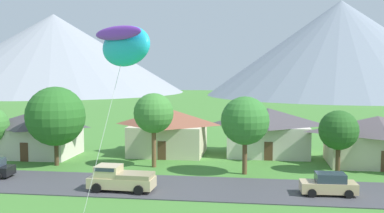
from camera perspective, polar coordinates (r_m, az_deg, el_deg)
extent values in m
cube|color=#424247|center=(37.64, 3.94, -10.19)|extent=(160.00, 7.61, 0.08)
cone|color=#8E939E|center=(198.69, -16.80, 6.36)|extent=(106.83, 106.83, 32.20)
cone|color=gray|center=(176.37, 18.00, 6.94)|extent=(97.07, 97.07, 34.47)
cube|color=beige|center=(52.48, -2.99, -4.09)|extent=(8.12, 7.09, 3.38)
pyramid|color=brown|center=(52.14, -3.00, -1.25)|extent=(8.77, 7.66, 1.86)
cube|color=brown|center=(49.15, -3.80, -5.51)|extent=(0.90, 0.06, 2.00)
cube|color=beige|center=(50.18, 22.07, -4.93)|extent=(9.69, 6.65, 3.21)
pyramid|color=#564C51|center=(49.84, 22.16, -2.11)|extent=(10.46, 7.19, 1.77)
cube|color=beige|center=(53.97, -18.62, -4.12)|extent=(8.18, 6.33, 3.31)
pyramid|color=#474247|center=(53.65, -18.69, -1.42)|extent=(8.84, 6.84, 1.82)
cube|color=brown|center=(51.30, -20.21, -5.36)|extent=(0.90, 0.06, 2.00)
cube|color=beige|center=(52.54, 9.44, -4.11)|extent=(8.85, 6.72, 3.42)
pyramid|color=#474247|center=(52.20, 9.48, -1.23)|extent=(9.56, 7.26, 1.88)
cube|color=brown|center=(49.33, 9.51, -5.53)|extent=(0.90, 0.06, 2.00)
cylinder|color=#4C3823|center=(45.30, 17.73, -6.21)|extent=(0.44, 0.44, 2.62)
sphere|color=#23561E|center=(44.88, 17.82, -2.82)|extent=(3.71, 3.71, 3.71)
cylinder|color=brown|center=(42.65, 6.59, -6.21)|extent=(0.44, 0.44, 3.32)
sphere|color=#33752D|center=(42.15, 6.63, -1.75)|extent=(4.46, 4.46, 4.46)
cylinder|color=#4C3823|center=(48.21, -16.55, -5.44)|extent=(0.44, 0.44, 2.76)
sphere|color=#286623|center=(47.72, -16.65, -1.16)|extent=(5.95, 5.95, 5.95)
cylinder|color=brown|center=(45.49, -4.77, -5.13)|extent=(0.44, 0.44, 3.91)
sphere|color=#3D7F33|center=(45.03, -4.80, -0.82)|extent=(3.94, 3.94, 3.94)
cube|color=tan|center=(37.11, 16.61, -9.58)|extent=(4.28, 2.00, 0.80)
cube|color=#2D3847|center=(36.97, 16.87, -8.46)|extent=(2.27, 1.69, 0.68)
cylinder|color=black|center=(36.07, 14.75, -10.42)|extent=(0.65, 0.27, 0.64)
cylinder|color=black|center=(37.82, 14.29, -9.69)|extent=(0.65, 0.27, 0.64)
cylinder|color=black|center=(36.60, 18.99, -10.30)|extent=(0.65, 0.27, 0.64)
cylinder|color=black|center=(38.33, 18.34, -9.60)|extent=(0.65, 0.27, 0.64)
cylinder|color=black|center=(45.18, -21.89, -7.53)|extent=(0.65, 0.27, 0.64)
cube|color=#C6B284|center=(37.14, -8.75, -9.31)|extent=(5.28, 2.21, 0.84)
cube|color=#C6B284|center=(37.31, -10.38, -7.89)|extent=(1.97, 1.92, 0.90)
cube|color=#2D3847|center=(37.25, -10.38, -7.49)|extent=(1.69, 1.94, 0.28)
cube|color=tan|center=(36.64, -7.05, -8.51)|extent=(2.78, 2.07, 0.36)
cylinder|color=black|center=(36.88, -11.81, -9.92)|extent=(0.77, 0.31, 0.76)
cylinder|color=black|center=(38.71, -10.65, -9.20)|extent=(0.77, 0.31, 0.76)
cylinder|color=black|center=(35.76, -6.68, -10.32)|extent=(0.77, 0.31, 0.76)
cylinder|color=black|center=(37.65, -5.75, -9.54)|extent=(0.77, 0.31, 0.76)
ellipsoid|color=#1EB2D1|center=(21.83, -8.30, 7.46)|extent=(3.47, 2.99, 2.11)
ellipsoid|color=purple|center=(21.57, -9.29, 9.03)|extent=(2.98, 2.23, 0.73)
cylinder|color=silver|center=(21.12, -11.40, -5.07)|extent=(1.73, 2.66, 9.24)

